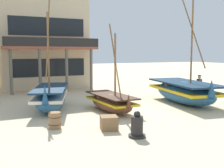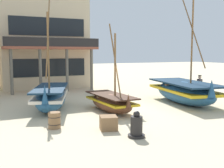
% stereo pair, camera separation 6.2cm
% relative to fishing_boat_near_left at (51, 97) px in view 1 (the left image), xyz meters
% --- Properties ---
extents(ground_plane, '(120.00, 120.00, 0.00)m').
position_rel_fishing_boat_near_left_xyz_m(ground_plane, '(3.34, -1.97, -0.72)').
color(ground_plane, beige).
extents(fishing_boat_near_left, '(3.13, 5.07, 6.30)m').
position_rel_fishing_boat_near_left_xyz_m(fishing_boat_near_left, '(0.00, 0.00, 0.00)').
color(fishing_boat_near_left, '#23517A').
rests_on(fishing_boat_near_left, ground).
extents(fishing_boat_centre_large, '(3.35, 6.15, 6.97)m').
position_rel_fishing_boat_near_left_xyz_m(fishing_boat_centre_large, '(8.10, -1.63, 0.04)').
color(fishing_boat_centre_large, '#23517A').
rests_on(fishing_boat_centre_large, ground).
extents(fishing_boat_far_right, '(1.56, 3.96, 4.74)m').
position_rel_fishing_boat_near_left_xyz_m(fishing_boat_far_right, '(2.86, -1.85, -0.19)').
color(fishing_boat_far_right, brown).
rests_on(fishing_boat_far_right, ground).
extents(fisherman_by_hull, '(0.30, 0.40, 1.68)m').
position_rel_fishing_boat_near_left_xyz_m(fisherman_by_hull, '(9.89, -1.03, 0.11)').
color(fisherman_by_hull, '#33333D').
rests_on(fisherman_by_hull, ground).
extents(capstan_winch, '(0.66, 0.66, 1.02)m').
position_rel_fishing_boat_near_left_xyz_m(capstan_winch, '(1.78, -6.40, -0.32)').
color(capstan_winch, black).
rests_on(capstan_winch, ground).
extents(wooden_barrel, '(0.56, 0.56, 0.70)m').
position_rel_fishing_boat_near_left_xyz_m(wooden_barrel, '(-0.75, -3.86, -0.37)').
color(wooden_barrel, olive).
rests_on(wooden_barrel, ground).
extents(cargo_crate, '(0.86, 0.86, 0.58)m').
position_rel_fishing_boat_near_left_xyz_m(cargo_crate, '(1.24, -5.02, -0.43)').
color(cargo_crate, olive).
rests_on(cargo_crate, ground).
extents(harbor_building_main, '(7.88, 7.29, 10.72)m').
position_rel_fishing_boat_near_left_xyz_m(harbor_building_main, '(1.87, 11.08, 4.63)').
color(harbor_building_main, beige).
rests_on(harbor_building_main, ground).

